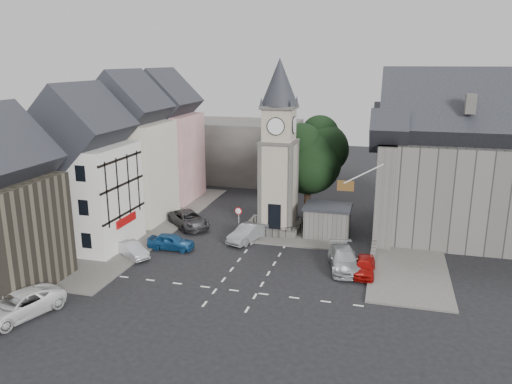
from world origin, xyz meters
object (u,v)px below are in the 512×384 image
(pedestrian, at_px, (401,230))
(stone_shelter, at_px, (327,221))
(car_west_blue, at_px, (171,242))
(car_east_red, at_px, (364,266))
(clock_tower, at_px, (279,148))

(pedestrian, bearing_deg, stone_shelter, -24.54)
(stone_shelter, xyz_separation_m, car_west_blue, (-12.74, -6.69, -0.85))
(car_east_red, bearing_deg, clock_tower, 136.70)
(stone_shelter, relative_size, car_west_blue, 1.05)
(clock_tower, distance_m, stone_shelter, 8.15)
(stone_shelter, distance_m, car_west_blue, 14.42)
(clock_tower, bearing_deg, stone_shelter, -5.84)
(car_east_red, bearing_deg, pedestrian, 72.87)
(car_west_blue, relative_size, car_east_red, 1.05)
(stone_shelter, bearing_deg, car_west_blue, -152.31)
(stone_shelter, bearing_deg, pedestrian, 11.75)
(car_west_blue, bearing_deg, car_east_red, -94.95)
(clock_tower, relative_size, car_west_blue, 3.96)
(car_east_red, bearing_deg, stone_shelter, 116.77)
(car_west_blue, height_order, car_east_red, car_west_blue)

